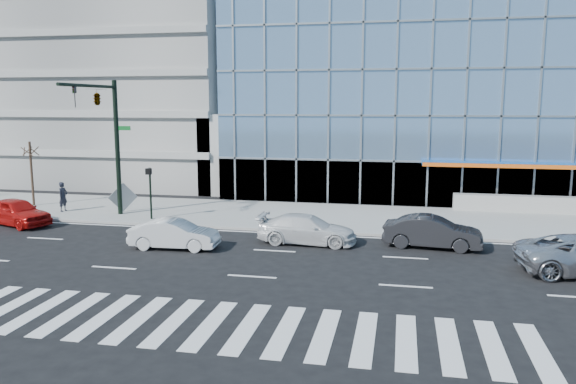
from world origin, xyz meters
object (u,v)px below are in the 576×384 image
object	(u,v)px
white_suv	(307,229)
ped_signal_post	(150,185)
traffic_signal	(103,115)
red_sedan	(16,212)
white_sedan	(174,234)
dark_sedan	(432,232)
street_tree_near	(30,150)
pedestrian	(63,197)
tilted_panel	(123,197)

from	to	relation	value
white_suv	ped_signal_post	bearing A→B (deg)	73.10
traffic_signal	red_sedan	xyz separation A→B (m)	(-4.49, -2.07, -5.39)
white_sedan	dark_sedan	distance (m)	12.28
street_tree_near	red_sedan	size ratio (longest dim) A/B	0.94
traffic_signal	dark_sedan	world-z (taller)	traffic_signal
white_suv	red_sedan	size ratio (longest dim) A/B	1.08
traffic_signal	white_suv	size ratio (longest dim) A/B	1.64
dark_sedan	red_sedan	bearing A→B (deg)	95.17
traffic_signal	pedestrian	distance (m)	6.56
street_tree_near	ped_signal_post	bearing A→B (deg)	-15.06
white_sedan	red_sedan	distance (m)	11.16
ped_signal_post	tilted_panel	xyz separation A→B (m)	(-2.63, 1.68, -1.07)
dark_sedan	white_suv	bearing A→B (deg)	99.76
dark_sedan	tilted_panel	distance (m)	18.93
dark_sedan	pedestrian	distance (m)	22.46
street_tree_near	white_suv	bearing A→B (deg)	-16.71
ped_signal_post	white_sedan	size ratio (longest dim) A/B	0.71
white_sedan	white_suv	bearing A→B (deg)	-72.72
white_suv	white_sedan	xyz separation A→B (m)	(-6.00, -2.22, -0.01)
traffic_signal	white_suv	world-z (taller)	traffic_signal
dark_sedan	pedestrian	size ratio (longest dim) A/B	2.50
ped_signal_post	dark_sedan	xyz separation A→B (m)	(15.75, -2.85, -1.38)
traffic_signal	white_sedan	world-z (taller)	traffic_signal
tilted_panel	pedestrian	bearing A→B (deg)	144.71
ped_signal_post	tilted_panel	distance (m)	3.30
ped_signal_post	dark_sedan	world-z (taller)	ped_signal_post
traffic_signal	pedestrian	size ratio (longest dim) A/B	4.35
street_tree_near	white_sedan	xyz separation A→B (m)	(13.25, -8.00, -3.09)
red_sedan	pedestrian	world-z (taller)	pedestrian
white_suv	tilted_panel	distance (m)	13.32
dark_sedan	street_tree_near	bearing A→B (deg)	84.10
dark_sedan	red_sedan	world-z (taller)	red_sedan
dark_sedan	pedestrian	world-z (taller)	pedestrian
white_sedan	ped_signal_post	bearing A→B (deg)	31.56
pedestrian	street_tree_near	bearing A→B (deg)	73.18
white_suv	pedestrian	size ratio (longest dim) A/B	2.64
white_suv	tilted_panel	bearing A→B (deg)	69.77
white_suv	pedestrian	xyz separation A→B (m)	(-16.11, 4.33, 0.36)
ped_signal_post	white_sedan	xyz separation A→B (m)	(3.75, -5.44, -1.45)
ped_signal_post	street_tree_near	xyz separation A→B (m)	(-9.50, 2.56, 1.64)
white_sedan	pedestrian	world-z (taller)	pedestrian
street_tree_near	white_sedan	bearing A→B (deg)	-31.12
street_tree_near	white_suv	xyz separation A→B (m)	(19.25, -5.78, -3.07)
white_sedan	red_sedan	size ratio (longest dim) A/B	0.93
ped_signal_post	dark_sedan	size ratio (longest dim) A/B	0.65
red_sedan	pedestrian	bearing A→B (deg)	9.03
tilted_panel	red_sedan	bearing A→B (deg)	179.27
white_suv	red_sedan	xyz separation A→B (m)	(-16.74, 0.78, 0.06)
white_suv	pedestrian	bearing A→B (deg)	76.36
white_suv	dark_sedan	world-z (taller)	dark_sedan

